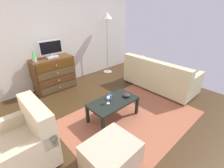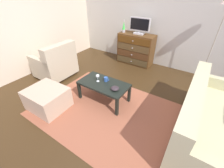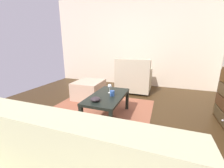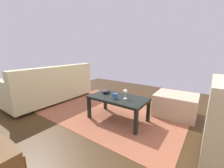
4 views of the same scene
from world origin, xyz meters
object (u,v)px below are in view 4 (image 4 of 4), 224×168
object	(u,v)px
wine_glass	(125,92)
ottoman	(175,105)
coffee_table	(118,100)
bowl_decorative	(106,91)
couch_large	(51,87)
mug	(115,96)

from	to	relation	value
wine_glass	ottoman	size ratio (longest dim) A/B	0.22
coffee_table	bowl_decorative	bearing A→B (deg)	-12.49
bowl_decorative	ottoman	xyz separation A→B (m)	(-1.06, -0.70, -0.24)
couch_large	ottoman	bearing A→B (deg)	-160.89
wine_glass	bowl_decorative	size ratio (longest dim) A/B	1.06
bowl_decorative	ottoman	world-z (taller)	bowl_decorative
bowl_decorative	couch_large	world-z (taller)	couch_large
mug	couch_large	bearing A→B (deg)	1.05
bowl_decorative	ottoman	bearing A→B (deg)	-146.79
bowl_decorative	ottoman	distance (m)	1.29
coffee_table	wine_glass	bearing A→B (deg)	-177.23
coffee_table	couch_large	bearing A→B (deg)	3.81
coffee_table	bowl_decorative	distance (m)	0.32
wine_glass	coffee_table	bearing A→B (deg)	2.77
mug	bowl_decorative	distance (m)	0.34
wine_glass	bowl_decorative	world-z (taller)	wine_glass
couch_large	ottoman	size ratio (longest dim) A/B	2.66
mug	bowl_decorative	size ratio (longest dim) A/B	0.77
wine_glass	mug	xyz separation A→B (m)	(0.13, 0.09, -0.07)
couch_large	ottoman	distance (m)	2.69
wine_glass	couch_large	size ratio (longest dim) A/B	0.08
coffee_table	bowl_decorative	size ratio (longest dim) A/B	6.52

